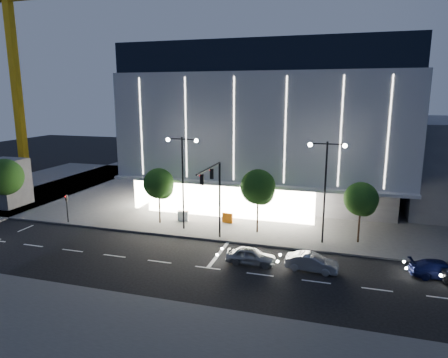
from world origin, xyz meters
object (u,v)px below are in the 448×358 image
Objects in this scene: traffic_mast at (215,188)px; car_third at (441,269)px; tree_left at (159,185)px; car_lead at (251,256)px; ped_signal_far at (67,206)px; tower_crane at (17,47)px; street_lamp_east at (326,177)px; car_second at (312,263)px; street_lamp_west at (183,169)px; tree_right at (361,201)px; tree_mid at (258,189)px; barrier_a at (183,216)px; barrier_b at (183,216)px; barrier_c at (227,218)px.

car_third is (17.44, -1.61, -4.42)m from traffic_mast.
tree_left is 13.34m from car_lead.
ped_signal_far is 39.63m from tower_crane.
traffic_mast is 0.79× the size of street_lamp_east.
street_lamp_west is at bearing 69.94° from car_second.
tree_right reaches higher than ped_signal_far.
car_third is at bearing -5.28° from traffic_mast.
traffic_mast is at bearing -162.98° from tree_right.
car_second is at bearing -94.72° from street_lamp_east.
street_lamp_east is 1.46× the size of tree_mid.
barrier_a is (-8.97, 8.21, -0.00)m from car_lead.
tree_right is (9.00, -0.00, -0.45)m from tree_mid.
street_lamp_east is 7.84m from car_second.
tree_mid is at bearing 7.55° from ped_signal_far.
ped_signal_far reaches higher than barrier_b.
traffic_mast reaches higher than barrier_a.
traffic_mast is at bearing -47.29° from barrier_b.
car_lead reaches higher than car_second.
car_second is at bearing -33.43° from barrier_b.
tree_right is at bearing -6.95° from barrier_b.
street_lamp_west is (-4.00, 2.66, 0.93)m from traffic_mast.
street_lamp_east is 3.00× the size of ped_signal_far.
barrier_a and barrier_c have the same top height.
car_lead is (7.94, -5.87, -5.30)m from street_lamp_west.
traffic_mast is 51.04m from tower_crane.
barrier_b is at bearing 176.07° from tree_right.
traffic_mast is 6.70m from car_lead.
barrier_a is (-1.03, 2.34, -5.31)m from street_lamp_west.
street_lamp_west reaches higher than tree_right.
tree_right is at bearing -21.25° from tower_crane.
ped_signal_far is 0.54× the size of tree_right.
car_second is (-0.47, -5.74, -5.32)m from street_lamp_east.
traffic_mast is at bearing -163.52° from street_lamp_east.
car_third is at bearing -44.37° from tree_right.
street_lamp_east is 15.18m from barrier_a.
barrier_a is at bearing 170.69° from tree_mid.
tree_left is 10.00m from tree_mid.
barrier_a is 4.60m from barrier_c.
barrier_c is (6.50, 1.91, -3.38)m from tree_left.
car_second is at bearing -35.04° from barrier_a.
car_lead is at bearing -31.29° from tower_crane.
barrier_a is at bearing 175.57° from tree_right.
car_third is at bearing -20.65° from barrier_a.
tower_crane reaches higher than ped_signal_far.
street_lamp_east is 25.37m from ped_signal_far.
traffic_mast is at bearing -30.47° from tower_crane.
tree_mid reaches higher than barrier_c.
car_second reaches higher than barrier_c.
street_lamp_east reaches higher than tree_right.
barrier_a is at bearing 34.23° from tree_left.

